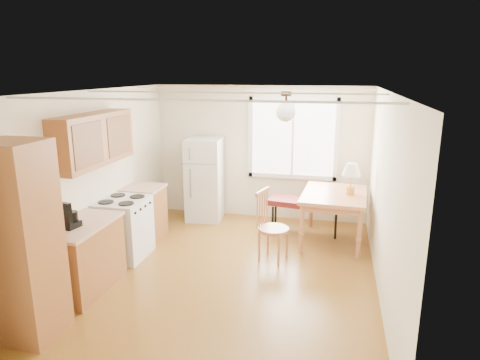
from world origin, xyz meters
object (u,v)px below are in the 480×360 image
(dining_table, at_px, (334,199))
(refrigerator, at_px, (204,179))
(bench, at_px, (305,204))
(chair, at_px, (268,220))

(dining_table, bearing_deg, refrigerator, 169.22)
(refrigerator, distance_m, bench, 1.96)
(bench, height_order, chair, chair)
(dining_table, height_order, chair, chair)
(bench, xyz_separation_m, chair, (-0.47, -1.17, 0.08))
(dining_table, xyz_separation_m, chair, (-0.95, -0.88, -0.13))
(bench, distance_m, chair, 1.26)
(bench, relative_size, dining_table, 0.96)
(bench, bearing_deg, chair, -101.97)
(refrigerator, xyz_separation_m, chair, (1.44, -1.49, -0.17))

